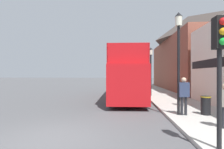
{
  "coord_description": "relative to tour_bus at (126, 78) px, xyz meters",
  "views": [
    {
      "loc": [
        2.42,
        -5.48,
        2.12
      ],
      "look_at": [
        1.49,
        9.29,
        2.08
      ],
      "focal_mm": 28.0,
      "sensor_mm": 36.0,
      "label": 1
    }
  ],
  "objects": [
    {
      "name": "ground_plane",
      "position": [
        -2.65,
        11.71,
        -1.76
      ],
      "size": [
        144.0,
        144.0,
        0.0
      ],
      "primitive_type": "plane",
      "color": "#4C4C4F"
    },
    {
      "name": "sidewalk",
      "position": [
        3.6,
        8.71,
        -1.69
      ],
      "size": [
        3.42,
        108.0,
        0.14
      ],
      "color": "#ADAAA3",
      "rests_on": "ground_plane"
    },
    {
      "name": "brick_terrace_rear",
      "position": [
        8.31,
        8.76,
        3.09
      ],
      "size": [
        6.0,
        16.51,
        9.7
      ],
      "color": "brown",
      "rests_on": "ground_plane"
    },
    {
      "name": "tour_bus",
      "position": [
        0.0,
        0.0,
        0.0
      ],
      "size": [
        2.67,
        9.72,
        3.95
      ],
      "rotation": [
        0.0,
        0.0,
        0.02
      ],
      "color": "red",
      "rests_on": "ground_plane"
    },
    {
      "name": "parked_car_ahead_of_bus",
      "position": [
        0.78,
        7.88,
        -1.11
      ],
      "size": [
        1.95,
        4.18,
        1.38
      ],
      "rotation": [
        0.0,
        0.0,
        -0.06
      ],
      "color": "silver",
      "rests_on": "ground_plane"
    },
    {
      "name": "pedestrian_second",
      "position": [
        2.71,
        -6.14,
        -0.53
      ],
      "size": [
        0.48,
        0.26,
        1.82
      ],
      "color": "#232328",
      "rests_on": "sidewalk"
    },
    {
      "name": "pedestrian_third",
      "position": [
        3.57,
        -3.64,
        -0.69
      ],
      "size": [
        0.4,
        0.22,
        1.54
      ],
      "color": "#232328",
      "rests_on": "sidewalk"
    },
    {
      "name": "traffic_signal",
      "position": [
        2.31,
        -10.03,
        0.94
      ],
      "size": [
        0.28,
        0.42,
        3.49
      ],
      "color": "black",
      "rests_on": "sidewalk"
    },
    {
      "name": "lamp_post_nearest",
      "position": [
        2.47,
        -6.1,
        1.8
      ],
      "size": [
        0.35,
        0.35,
        4.99
      ],
      "color": "black",
      "rests_on": "sidewalk"
    },
    {
      "name": "lamp_post_second",
      "position": [
        2.32,
        1.4,
        1.45
      ],
      "size": [
        0.35,
        0.35,
        4.42
      ],
      "color": "black",
      "rests_on": "sidewalk"
    },
    {
      "name": "litter_bin",
      "position": [
        3.8,
        -6.01,
        -1.13
      ],
      "size": [
        0.48,
        0.48,
        0.91
      ],
      "color": "black",
      "rests_on": "sidewalk"
    }
  ]
}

